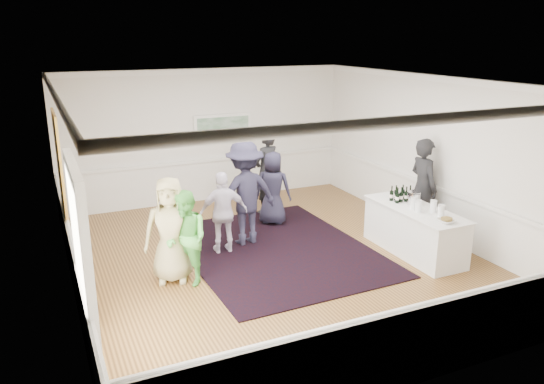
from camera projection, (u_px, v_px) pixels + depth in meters
name	position (u px, v px, depth m)	size (l,w,h in m)	color
floor	(276.00, 258.00, 9.74)	(8.00, 8.00, 0.00)	olive
ceiling	(276.00, 81.00, 8.83)	(7.00, 8.00, 0.02)	white
wall_left	(63.00, 199.00, 7.90)	(0.02, 8.00, 3.20)	white
wall_right	(434.00, 156.00, 10.67)	(0.02, 8.00, 3.20)	white
wall_back	(207.00, 136.00, 12.78)	(7.00, 0.02, 3.20)	white
wall_front	(429.00, 259.00, 5.79)	(7.00, 0.02, 3.20)	white
wainscoting	(276.00, 233.00, 9.60)	(7.00, 8.00, 1.00)	white
mirror	(60.00, 166.00, 9.00)	(0.05, 1.25, 1.85)	gold
doorway	(81.00, 256.00, 6.32)	(0.10, 1.78, 2.56)	white
landscape_painting	(223.00, 128.00, 12.84)	(1.44, 0.06, 0.66)	white
area_rug	(276.00, 249.00, 10.12)	(3.32, 4.36, 0.02)	black
serving_table	(414.00, 230.00, 9.87)	(0.83, 2.18, 0.88)	white
bartender	(423.00, 188.00, 10.62)	(0.73, 0.48, 2.00)	black
guest_tan	(170.00, 230.00, 8.64)	(0.87, 0.56, 1.78)	tan
guest_green	(187.00, 238.00, 8.56)	(0.77, 0.60, 1.58)	#5CC64F
guest_lilac	(223.00, 213.00, 9.81)	(0.91, 0.38, 1.56)	white
guest_dark_a	(245.00, 193.00, 10.19)	(1.31, 0.75, 2.03)	#1F1E32
guest_dark_b	(266.00, 172.00, 11.98)	(0.70, 0.46, 1.93)	black
guest_navy	(273.00, 188.00, 11.33)	(0.78, 0.51, 1.59)	#1F1E32
wine_bottles	(400.00, 193.00, 10.12)	(0.43, 0.25, 0.31)	black
juice_pitchers	(426.00, 206.00, 9.47)	(0.36, 0.66, 0.24)	#73BD43
ice_bucket	(414.00, 198.00, 9.94)	(0.26, 0.26, 0.24)	silver
nut_bowl	(447.00, 220.00, 9.00)	(0.29, 0.29, 0.08)	white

